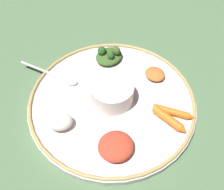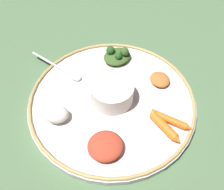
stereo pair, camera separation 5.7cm
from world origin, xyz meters
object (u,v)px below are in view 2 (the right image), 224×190
center_bowl (112,92)px  spoon (63,70)px  greens_pile (117,55)px  carrot_near_spoon (166,128)px  carrot_outer (171,120)px

center_bowl → spoon: bearing=157.9°
center_bowl → greens_pile: bearing=97.9°
carrot_near_spoon → center_bowl: bearing=157.1°
center_bowl → greens_pile: center_bowl is taller
center_bowl → greens_pile: (-0.02, 0.14, -0.01)m
greens_pile → center_bowl: bearing=-82.1°
carrot_near_spoon → carrot_outer: carrot_near_spoon is taller
carrot_near_spoon → greens_pile: bearing=128.2°
center_bowl → carrot_near_spoon: bearing=-22.9°
spoon → carrot_near_spoon: bearing=-22.5°
center_bowl → carrot_outer: 0.15m
center_bowl → spoon: size_ratio=0.60×
carrot_outer → greens_pile: bearing=133.5°
greens_pile → carrot_near_spoon: (0.15, -0.19, -0.00)m
center_bowl → greens_pile: 0.14m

